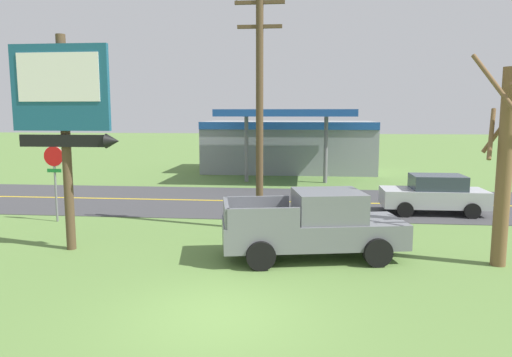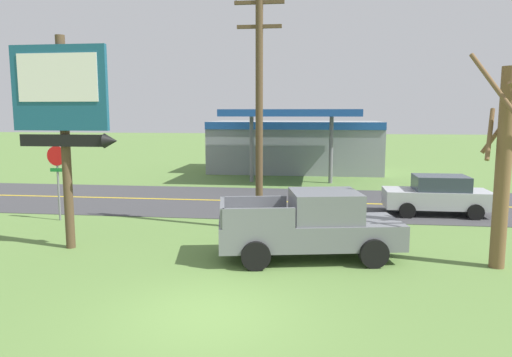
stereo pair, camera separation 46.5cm
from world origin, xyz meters
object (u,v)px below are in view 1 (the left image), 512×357
object	(u,v)px
motel_sign	(64,107)
pickup_grey_parked_on_lawn	(315,225)
utility_pole	(260,105)
car_silver_mid_lane	(434,194)
bare_tree	(505,161)
stop_sign	(54,170)
gas_station	(289,144)

from	to	relation	value
motel_sign	pickup_grey_parked_on_lawn	size ratio (longest dim) A/B	1.18
utility_pole	pickup_grey_parked_on_lawn	bearing A→B (deg)	-59.24
utility_pole	car_silver_mid_lane	distance (m)	8.63
pickup_grey_parked_on_lawn	car_silver_mid_lane	bearing A→B (deg)	52.75
bare_tree	car_silver_mid_lane	distance (m)	7.21
bare_tree	stop_sign	bearing A→B (deg)	165.26
gas_station	pickup_grey_parked_on_lawn	size ratio (longest dim) A/B	2.19
motel_sign	stop_sign	size ratio (longest dim) A/B	2.20
utility_pole	stop_sign	bearing A→B (deg)	176.41
stop_sign	bare_tree	distance (m)	15.46
car_silver_mid_lane	utility_pole	bearing A→B (deg)	-153.57
bare_tree	utility_pole	bearing A→B (deg)	153.79
motel_sign	bare_tree	world-z (taller)	motel_sign
stop_sign	car_silver_mid_lane	world-z (taller)	stop_sign
utility_pole	car_silver_mid_lane	size ratio (longest dim) A/B	2.01
utility_pole	bare_tree	xyz separation A→B (m)	(6.96, -3.43, -1.58)
gas_station	utility_pole	bearing A→B (deg)	-91.48
pickup_grey_parked_on_lawn	motel_sign	bearing A→B (deg)	-179.87
gas_station	motel_sign	bearing A→B (deg)	-105.90
stop_sign	pickup_grey_parked_on_lawn	world-z (taller)	stop_sign
motel_sign	gas_station	bearing A→B (deg)	74.10
motel_sign	stop_sign	bearing A→B (deg)	123.31
motel_sign	stop_sign	distance (m)	5.04
stop_sign	utility_pole	distance (m)	8.35
stop_sign	gas_station	distance (m)	19.19
bare_tree	car_silver_mid_lane	size ratio (longest dim) A/B	1.37
bare_tree	pickup_grey_parked_on_lawn	world-z (taller)	bare_tree
stop_sign	gas_station	world-z (taller)	gas_station
gas_station	car_silver_mid_lane	world-z (taller)	gas_station
motel_sign	stop_sign	xyz separation A→B (m)	(-2.45, 3.73, -2.33)
gas_station	car_silver_mid_lane	bearing A→B (deg)	-65.36
car_silver_mid_lane	bare_tree	bearing A→B (deg)	-90.31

